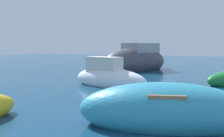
{
  "coord_description": "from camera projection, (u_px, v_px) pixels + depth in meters",
  "views": [
    {
      "loc": [
        -6.31,
        -3.9,
        1.95
      ],
      "look_at": [
        -11.72,
        11.16,
        0.38
      ],
      "focal_mm": 38.96,
      "sensor_mm": 36.0,
      "label": 1
    }
  ],
  "objects": [
    {
      "name": "moored_boat_6",
      "position": [
        164.0,
        111.0,
        5.8
      ],
      "size": [
        4.37,
        2.39,
        1.37
      ],
      "rotation": [
        0.0,
        0.0,
        3.36
      ],
      "color": "teal",
      "rests_on": "ground"
    },
    {
      "name": "moored_boat_2",
      "position": [
        109.0,
        78.0,
        11.37
      ],
      "size": [
        4.21,
        2.48,
        1.64
      ],
      "rotation": [
        0.0,
        0.0,
        5.96
      ],
      "color": "white",
      "rests_on": "ground"
    },
    {
      "name": "moored_boat_4",
      "position": [
        136.0,
        61.0,
        18.62
      ],
      "size": [
        5.24,
        6.4,
        2.58
      ],
      "rotation": [
        0.0,
        0.0,
        4.17
      ],
      "color": "#3F3F47",
      "rests_on": "ground"
    }
  ]
}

